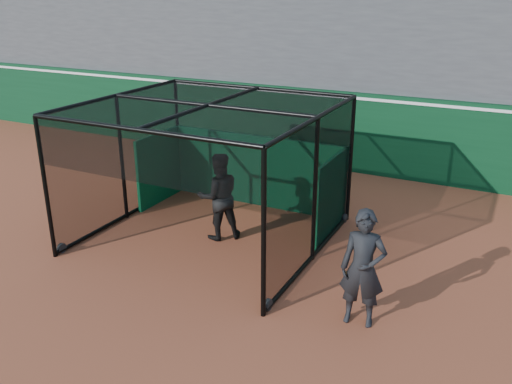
% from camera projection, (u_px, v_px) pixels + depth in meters
% --- Properties ---
extents(ground, '(120.00, 120.00, 0.00)m').
position_uv_depth(ground, '(176.00, 284.00, 10.65)').
color(ground, brown).
rests_on(ground, ground).
extents(outfield_wall, '(50.00, 0.50, 2.50)m').
position_uv_depth(outfield_wall, '(327.00, 127.00, 17.30)').
color(outfield_wall, '#0A371B').
rests_on(outfield_wall, ground).
extents(grandstand, '(50.00, 7.85, 8.95)m').
position_uv_depth(grandstand, '(367.00, 17.00, 19.32)').
color(grandstand, '#4C4C4F').
rests_on(grandstand, ground).
extents(batting_cage, '(5.13, 4.89, 3.11)m').
position_uv_depth(batting_cage, '(210.00, 174.00, 12.18)').
color(batting_cage, black).
rests_on(batting_cage, ground).
extents(batter, '(1.25, 1.24, 2.04)m').
position_uv_depth(batter, '(219.00, 196.00, 12.32)').
color(batter, black).
rests_on(batter, ground).
extents(on_deck_player, '(0.82, 0.60, 2.10)m').
position_uv_depth(on_deck_player, '(363.00, 269.00, 9.10)').
color(on_deck_player, black).
rests_on(on_deck_player, ground).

